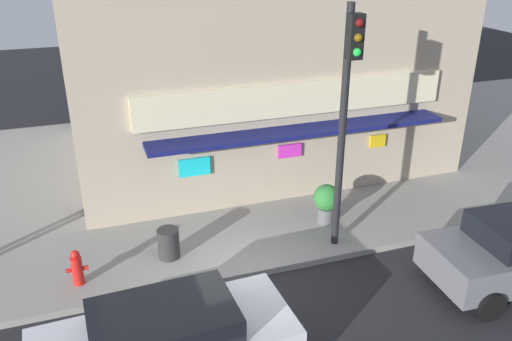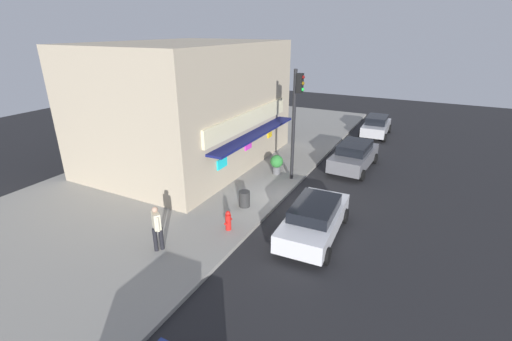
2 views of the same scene
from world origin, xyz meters
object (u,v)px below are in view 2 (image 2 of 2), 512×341
at_px(traffic_light, 296,112).
at_px(pedestrian, 157,226).
at_px(fire_hydrant, 228,221).
at_px(trash_can, 244,199).
at_px(parked_car_grey, 354,155).
at_px(parked_car_white, 314,218).
at_px(potted_plant_by_doorway, 277,163).
at_px(parked_car_silver, 376,126).

xyz_separation_m(traffic_light, pedestrian, (-8.62, 1.96, -2.72)).
bearing_deg(fire_hydrant, traffic_light, -3.69).
distance_m(fire_hydrant, trash_can, 2.15).
height_order(traffic_light, parked_car_grey, traffic_light).
relative_size(trash_can, parked_car_white, 0.16).
relative_size(traffic_light, parked_car_grey, 1.29).
height_order(traffic_light, parked_car_white, traffic_light).
bearing_deg(fire_hydrant, parked_car_grey, -16.81).
xyz_separation_m(trash_can, parked_car_grey, (7.53, -3.33, 0.30)).
bearing_deg(parked_car_white, trash_can, 79.04).
bearing_deg(potted_plant_by_doorway, parked_car_grey, -48.53).
height_order(potted_plant_by_doorway, parked_car_grey, parked_car_grey).
relative_size(trash_can, pedestrian, 0.41).
bearing_deg(potted_plant_by_doorway, parked_car_silver, -17.89).
distance_m(fire_hydrant, potted_plant_by_doorway, 6.48).
distance_m(fire_hydrant, parked_car_silver, 17.74).
height_order(fire_hydrant, pedestrian, pedestrian).
xyz_separation_m(fire_hydrant, parked_car_white, (1.42, -3.20, 0.21)).
bearing_deg(traffic_light, fire_hydrant, 176.31).
bearing_deg(trash_can, traffic_light, -11.22).
relative_size(pedestrian, parked_car_grey, 0.40).
bearing_deg(potted_plant_by_doorway, traffic_light, -102.06).
height_order(pedestrian, parked_car_silver, pedestrian).
bearing_deg(parked_car_white, pedestrian, 128.87).
bearing_deg(fire_hydrant, potted_plant_by_doorway, 6.34).
relative_size(potted_plant_by_doorway, parked_car_white, 0.24).
distance_m(fire_hydrant, parked_car_white, 3.51).
height_order(trash_can, potted_plant_by_doorway, potted_plant_by_doorway).
relative_size(fire_hydrant, parked_car_silver, 0.21).
bearing_deg(traffic_light, trash_can, 168.78).
xyz_separation_m(fire_hydrant, parked_car_grey, (9.65, -2.91, 0.26)).
height_order(pedestrian, potted_plant_by_doorway, pedestrian).
distance_m(pedestrian, parked_car_grey, 12.88).
xyz_separation_m(pedestrian, parked_car_white, (3.84, -4.76, -0.38)).
relative_size(pedestrian, parked_car_white, 0.39).
height_order(fire_hydrant, parked_car_grey, parked_car_grey).
height_order(trash_can, parked_car_grey, parked_car_grey).
relative_size(pedestrian, potted_plant_by_doorway, 1.64).
bearing_deg(parked_car_white, fire_hydrant, 113.84).
distance_m(traffic_light, parked_car_grey, 5.25).
bearing_deg(pedestrian, parked_car_silver, -12.50).
relative_size(traffic_light, parked_car_silver, 1.42).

